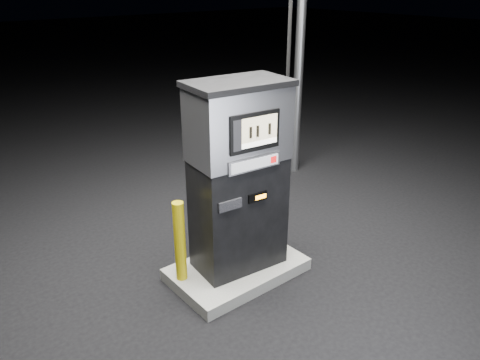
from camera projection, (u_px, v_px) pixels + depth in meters
ground at (237, 274)px, 5.83m from camera, size 80.00×80.00×0.00m
pump_island at (237, 269)px, 5.80m from camera, size 1.60×1.00×0.15m
fuel_dispenser at (239, 176)px, 5.34m from camera, size 1.27×0.78×4.68m
bollard_left at (180, 242)px, 5.31m from camera, size 0.16×0.16×0.99m
bollard_right at (275, 218)px, 5.83m from camera, size 0.15×0.15×0.99m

